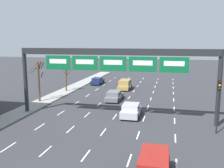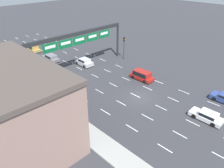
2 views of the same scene
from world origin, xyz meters
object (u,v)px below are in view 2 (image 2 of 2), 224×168
traffic_light_near_gantry (124,44)px  car_grey (51,57)px  suv_gold (33,47)px  suv_red (142,75)px  car_navy (0,50)px  car_silver (84,62)px  tree_bare_second (9,63)px  sign_gantry (79,38)px  car_white (207,116)px

traffic_light_near_gantry → car_grey: bearing=138.5°
car_grey → suv_gold: suv_gold is taller
suv_red → suv_gold: size_ratio=0.97×
car_grey → car_navy: size_ratio=1.11×
suv_red → car_navy: size_ratio=1.05×
suv_gold → traffic_light_near_gantry: size_ratio=0.93×
car_grey → car_silver: 8.09m
suv_red → tree_bare_second: 23.90m
sign_gantry → traffic_light_near_gantry: (10.29, -2.33, -2.84)m
car_grey → car_white: size_ratio=1.09×
car_white → tree_bare_second: (-13.68, 30.39, 2.65)m
car_navy → car_silver: car_silver is taller
suv_red → car_white: size_ratio=1.03×
car_silver → traffic_light_near_gantry: 9.59m
suv_red → car_white: (-3.33, -13.77, -0.23)m
traffic_light_near_gantry → suv_gold: bearing=122.0°
car_navy → suv_gold: size_ratio=0.92×
suv_gold → car_white: bearing=-85.1°
sign_gantry → car_silver: bearing=32.8°
suv_red → car_grey: 21.15m
traffic_light_near_gantry → tree_bare_second: 23.32m
car_white → traffic_light_near_gantry: 24.68m
car_navy → suv_gold: (6.33, -4.18, 0.25)m
car_navy → suv_red: bearing=-67.9°
sign_gantry → suv_gold: size_ratio=4.71×
car_white → tree_bare_second: bearing=114.2°
car_silver → suv_gold: suv_gold is taller
car_silver → car_white: 26.50m
car_grey → traffic_light_near_gantry: bearing=-41.5°
car_grey → traffic_light_near_gantry: size_ratio=0.95×
suv_red → car_white: 14.17m
car_grey → car_silver: bearing=-63.6°
suv_gold → traffic_light_near_gantry: traffic_light_near_gantry is taller
sign_gantry → tree_bare_second: sign_gantry is taller
car_grey → traffic_light_near_gantry: traffic_light_near_gantry is taller
sign_gantry → car_grey: sign_gantry is taller
car_grey → traffic_light_near_gantry: 16.41m
sign_gantry → traffic_light_near_gantry: 10.92m
sign_gantry → suv_red: sign_gantry is taller
sign_gantry → car_grey: 10.28m
suv_red → car_silver: suv_red is taller
car_grey → car_white: 33.93m
traffic_light_near_gantry → car_silver: bearing=157.7°
car_navy → car_white: size_ratio=0.98×
car_navy → traffic_light_near_gantry: size_ratio=0.85×
suv_red → sign_gantry: bearing=114.1°
suv_gold → car_silver: bearing=-77.3°
car_grey → tree_bare_second: tree_bare_second is taller
car_silver → traffic_light_near_gantry: bearing=-22.3°
suv_gold → car_grey: bearing=-90.2°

